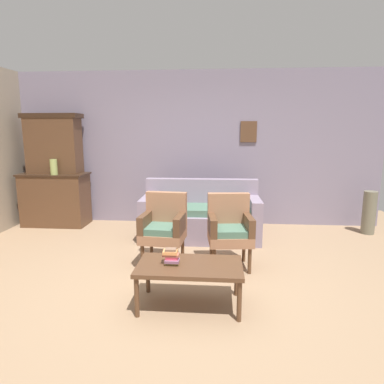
{
  "coord_description": "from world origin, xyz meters",
  "views": [
    {
      "loc": [
        0.4,
        -3.38,
        1.67
      ],
      "look_at": [
        0.04,
        1.08,
        0.85
      ],
      "focal_mm": 31.38,
      "sensor_mm": 36.0,
      "label": 1
    }
  ],
  "objects_px": {
    "vase_on_cabinet": "(54,167)",
    "coffee_table": "(190,269)",
    "armchair_by_doorway": "(230,227)",
    "armchair_row_middle": "(164,226)",
    "floral_couch": "(201,217)",
    "floor_vase_by_wall": "(369,213)",
    "side_cabinet": "(56,199)",
    "book_stack_on_table": "(171,257)"
  },
  "relations": [
    {
      "from": "vase_on_cabinet",
      "to": "coffee_table",
      "type": "distance_m",
      "value": 3.59
    },
    {
      "from": "armchair_by_doorway",
      "to": "armchair_row_middle",
      "type": "bearing_deg",
      "value": 179.25
    },
    {
      "from": "vase_on_cabinet",
      "to": "coffee_table",
      "type": "xyz_separation_m",
      "value": [
        2.53,
        -2.46,
        -0.69
      ]
    },
    {
      "from": "armchair_row_middle",
      "to": "vase_on_cabinet",
      "type": "bearing_deg",
      "value": 145.69
    },
    {
      "from": "floral_couch",
      "to": "armchair_row_middle",
      "type": "xyz_separation_m",
      "value": [
        -0.4,
        -1.1,
        0.17
      ]
    },
    {
      "from": "floor_vase_by_wall",
      "to": "side_cabinet",
      "type": "bearing_deg",
      "value": 178.93
    },
    {
      "from": "floral_couch",
      "to": "coffee_table",
      "type": "relative_size",
      "value": 1.82
    },
    {
      "from": "vase_on_cabinet",
      "to": "armchair_row_middle",
      "type": "height_order",
      "value": "vase_on_cabinet"
    },
    {
      "from": "vase_on_cabinet",
      "to": "book_stack_on_table",
      "type": "bearing_deg",
      "value": -46.2
    },
    {
      "from": "floor_vase_by_wall",
      "to": "armchair_by_doorway",
      "type": "bearing_deg",
      "value": -146.42
    },
    {
      "from": "floral_couch",
      "to": "book_stack_on_table",
      "type": "height_order",
      "value": "floral_couch"
    },
    {
      "from": "floor_vase_by_wall",
      "to": "floral_couch",
      "type": "bearing_deg",
      "value": -171.12
    },
    {
      "from": "coffee_table",
      "to": "book_stack_on_table",
      "type": "xyz_separation_m",
      "value": [
        -0.18,
        0.0,
        0.12
      ]
    },
    {
      "from": "vase_on_cabinet",
      "to": "book_stack_on_table",
      "type": "distance_m",
      "value": 3.45
    },
    {
      "from": "side_cabinet",
      "to": "coffee_table",
      "type": "bearing_deg",
      "value": -45.05
    },
    {
      "from": "side_cabinet",
      "to": "book_stack_on_table",
      "type": "relative_size",
      "value": 7.17
    },
    {
      "from": "armchair_row_middle",
      "to": "armchair_by_doorway",
      "type": "bearing_deg",
      "value": -0.75
    },
    {
      "from": "coffee_table",
      "to": "floor_vase_by_wall",
      "type": "bearing_deg",
      "value": 43.03
    },
    {
      "from": "armchair_by_doorway",
      "to": "coffee_table",
      "type": "bearing_deg",
      "value": -112.05
    },
    {
      "from": "coffee_table",
      "to": "floor_vase_by_wall",
      "type": "height_order",
      "value": "floor_vase_by_wall"
    },
    {
      "from": "book_stack_on_table",
      "to": "floor_vase_by_wall",
      "type": "xyz_separation_m",
      "value": [
        2.89,
        2.53,
        -0.14
      ]
    },
    {
      "from": "floral_couch",
      "to": "book_stack_on_table",
      "type": "bearing_deg",
      "value": -94.45
    },
    {
      "from": "coffee_table",
      "to": "side_cabinet",
      "type": "bearing_deg",
      "value": 134.95
    },
    {
      "from": "book_stack_on_table",
      "to": "coffee_table",
      "type": "bearing_deg",
      "value": -0.23
    },
    {
      "from": "floral_couch",
      "to": "floor_vase_by_wall",
      "type": "distance_m",
      "value": 2.76
    },
    {
      "from": "floral_couch",
      "to": "coffee_table",
      "type": "xyz_separation_m",
      "value": [
        0.01,
        -2.11,
        0.05
      ]
    },
    {
      "from": "armchair_row_middle",
      "to": "book_stack_on_table",
      "type": "distance_m",
      "value": 1.04
    },
    {
      "from": "floral_couch",
      "to": "side_cabinet",
      "type": "bearing_deg",
      "value": 168.64
    },
    {
      "from": "vase_on_cabinet",
      "to": "floor_vase_by_wall",
      "type": "relative_size",
      "value": 0.38
    },
    {
      "from": "armchair_row_middle",
      "to": "coffee_table",
      "type": "bearing_deg",
      "value": -67.74
    },
    {
      "from": "armchair_by_doorway",
      "to": "book_stack_on_table",
      "type": "relative_size",
      "value": 5.59
    },
    {
      "from": "armchair_by_doorway",
      "to": "book_stack_on_table",
      "type": "distance_m",
      "value": 1.16
    },
    {
      "from": "vase_on_cabinet",
      "to": "book_stack_on_table",
      "type": "relative_size",
      "value": 1.65
    },
    {
      "from": "vase_on_cabinet",
      "to": "armchair_by_doorway",
      "type": "height_order",
      "value": "vase_on_cabinet"
    },
    {
      "from": "vase_on_cabinet",
      "to": "coffee_table",
      "type": "height_order",
      "value": "vase_on_cabinet"
    },
    {
      "from": "floral_couch",
      "to": "coffee_table",
      "type": "distance_m",
      "value": 2.11
    },
    {
      "from": "vase_on_cabinet",
      "to": "floral_couch",
      "type": "height_order",
      "value": "vase_on_cabinet"
    },
    {
      "from": "coffee_table",
      "to": "floor_vase_by_wall",
      "type": "xyz_separation_m",
      "value": [
        2.72,
        2.54,
        -0.02
      ]
    },
    {
      "from": "vase_on_cabinet",
      "to": "armchair_by_doorway",
      "type": "xyz_separation_m",
      "value": [
        2.94,
        -1.45,
        -0.56
      ]
    },
    {
      "from": "coffee_table",
      "to": "floor_vase_by_wall",
      "type": "relative_size",
      "value": 1.42
    },
    {
      "from": "side_cabinet",
      "to": "book_stack_on_table",
      "type": "bearing_deg",
      "value": -47.02
    },
    {
      "from": "vase_on_cabinet",
      "to": "book_stack_on_table",
      "type": "height_order",
      "value": "vase_on_cabinet"
    }
  ]
}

